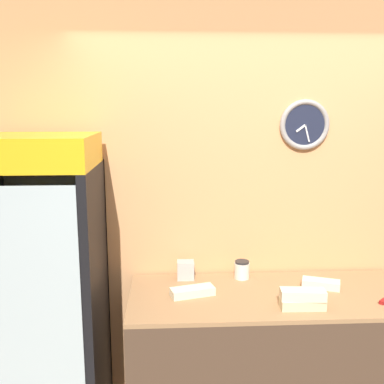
# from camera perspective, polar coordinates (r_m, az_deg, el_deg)

# --- Properties ---
(wall_back) EXTENTS (5.20, 0.09, 2.70)m
(wall_back) POSITION_cam_1_polar(r_m,az_deg,el_deg) (3.09, 8.87, -2.16)
(wall_back) COLOR tan
(wall_back) RESTS_ON ground_plane
(prep_counter) EXTENTS (1.75, 0.71, 0.92)m
(prep_counter) POSITION_cam_1_polar(r_m,az_deg,el_deg) (3.06, 9.96, -20.48)
(prep_counter) COLOR #4C3828
(prep_counter) RESTS_ON ground_plane
(beverage_cooler) EXTENTS (0.67, 0.68, 1.89)m
(beverage_cooler) POSITION_cam_1_polar(r_m,az_deg,el_deg) (2.89, -18.14, -10.29)
(beverage_cooler) COLOR black
(beverage_cooler) RESTS_ON ground_plane
(sandwich_stack_bottom) EXTENTS (0.25, 0.10, 0.06)m
(sandwich_stack_bottom) POSITION_cam_1_polar(r_m,az_deg,el_deg) (2.68, 13.85, -13.62)
(sandwich_stack_bottom) COLOR beige
(sandwich_stack_bottom) RESTS_ON prep_counter
(sandwich_stack_middle) EXTENTS (0.26, 0.11, 0.06)m
(sandwich_stack_middle) POSITION_cam_1_polar(r_m,az_deg,el_deg) (2.66, 13.90, -12.52)
(sandwich_stack_middle) COLOR beige
(sandwich_stack_middle) RESTS_ON sandwich_stack_bottom
(sandwich_flat_left) EXTENTS (0.25, 0.17, 0.05)m
(sandwich_flat_left) POSITION_cam_1_polar(r_m,az_deg,el_deg) (2.99, 16.05, -11.13)
(sandwich_flat_left) COLOR beige
(sandwich_flat_left) RESTS_ON prep_counter
(sandwich_flat_right) EXTENTS (0.28, 0.17, 0.05)m
(sandwich_flat_right) POSITION_cam_1_polar(r_m,az_deg,el_deg) (2.77, 0.06, -12.51)
(sandwich_flat_right) COLOR beige
(sandwich_flat_right) RESTS_ON prep_counter
(condiment_jar) EXTENTS (0.10, 0.10, 0.12)m
(condiment_jar) POSITION_cam_1_polar(r_m,az_deg,el_deg) (3.03, 6.35, -9.77)
(condiment_jar) COLOR silver
(condiment_jar) RESTS_ON prep_counter
(napkin_dispenser) EXTENTS (0.11, 0.09, 0.12)m
(napkin_dispenser) POSITION_cam_1_polar(r_m,az_deg,el_deg) (3.00, -0.82, -9.88)
(napkin_dispenser) COLOR #B7B2AD
(napkin_dispenser) RESTS_ON prep_counter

